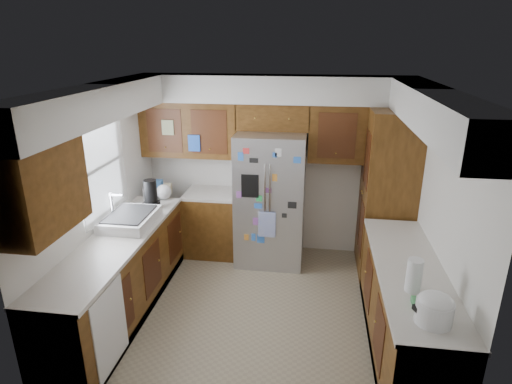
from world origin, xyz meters
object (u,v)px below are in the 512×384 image
pantry (387,193)px  fridge (270,199)px  paper_towel (414,275)px  rice_cooker (435,308)px

pantry → fridge: bearing=177.9°
pantry → fridge: 1.51m
fridge → paper_towel: (1.43, -2.08, 0.17)m
rice_cooker → paper_towel: 0.43m
fridge → rice_cooker: (1.50, -2.51, 0.15)m
pantry → fridge: size_ratio=1.19×
fridge → paper_towel: bearing=-55.4°
pantry → paper_towel: bearing=-91.9°
paper_towel → pantry: bearing=88.1°
paper_towel → fridge: bearing=124.6°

